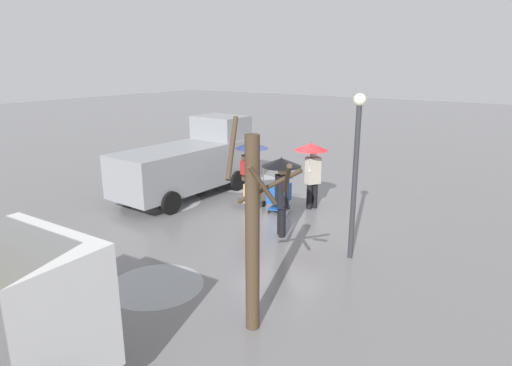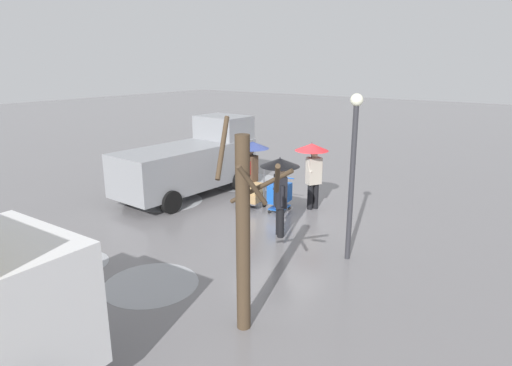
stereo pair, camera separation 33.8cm
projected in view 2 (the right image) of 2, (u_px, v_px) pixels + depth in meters
ground_plane at (279, 212)px, 13.58m from camera, size 90.00×90.00×0.00m
slush_patch_near_cluster at (151, 284)px, 9.16m from camera, size 1.99×1.99×0.01m
slush_patch_under_van at (76, 264)px, 10.09m from camera, size 1.47×1.47×0.01m
slush_patch_mid_street at (248, 182)px, 16.96m from camera, size 2.80×2.80×0.01m
slush_patch_far_side at (167, 201)px, 14.65m from camera, size 2.33×2.33×0.01m
cargo_van_parked_right at (192, 161)px, 15.19m from camera, size 2.36×5.41×2.60m
shopping_cart_vendor at (280, 194)px, 13.48m from camera, size 0.66×0.89×1.04m
hand_dolly_boxes at (254, 194)px, 13.80m from camera, size 0.58×0.75×1.32m
pedestrian_pink_side at (251, 158)px, 13.80m from camera, size 1.04×1.04×2.15m
pedestrian_black_side at (313, 160)px, 13.45m from camera, size 1.04×1.04×2.15m
pedestrian_white_side at (280, 178)px, 11.37m from camera, size 1.04×1.04×2.15m
bare_tree_near at (245, 229)px, 7.21m from camera, size 1.50×1.29×3.67m
street_lamp at (353, 161)px, 9.74m from camera, size 0.28×0.28×3.86m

